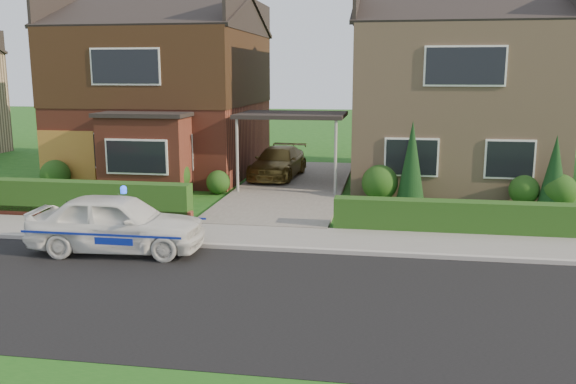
# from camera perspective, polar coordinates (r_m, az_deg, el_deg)

# --- Properties ---
(ground) EXTENTS (120.00, 120.00, 0.00)m
(ground) POSITION_cam_1_polar(r_m,az_deg,el_deg) (12.00, -7.94, -9.47)
(ground) COLOR #184913
(ground) RESTS_ON ground
(road) EXTENTS (60.00, 6.00, 0.02)m
(road) POSITION_cam_1_polar(r_m,az_deg,el_deg) (12.00, -7.94, -9.47)
(road) COLOR black
(road) RESTS_ON ground
(kerb) EXTENTS (60.00, 0.16, 0.12)m
(kerb) POSITION_cam_1_polar(r_m,az_deg,el_deg) (14.77, -4.45, -5.18)
(kerb) COLOR #9E9993
(kerb) RESTS_ON ground
(sidewalk) EXTENTS (60.00, 2.00, 0.10)m
(sidewalk) POSITION_cam_1_polar(r_m,az_deg,el_deg) (15.75, -3.54, -4.16)
(sidewalk) COLOR slate
(sidewalk) RESTS_ON ground
(driveway) EXTENTS (3.80, 12.00, 0.12)m
(driveway) POSITION_cam_1_polar(r_m,az_deg,el_deg) (22.36, 0.38, 0.47)
(driveway) COLOR #666059
(driveway) RESTS_ON ground
(house_left) EXTENTS (7.50, 9.53, 7.25)m
(house_left) POSITION_cam_1_polar(r_m,az_deg,el_deg) (26.27, -11.34, 10.07)
(house_left) COLOR brown
(house_left) RESTS_ON ground
(house_right) EXTENTS (7.50, 8.06, 7.25)m
(house_right) POSITION_cam_1_polar(r_m,az_deg,el_deg) (24.82, 15.05, 9.52)
(house_right) COLOR tan
(house_right) RESTS_ON ground
(carport_link) EXTENTS (3.80, 3.00, 2.77)m
(carport_link) POSITION_cam_1_polar(r_m,az_deg,el_deg) (21.98, 0.37, 7.11)
(carport_link) COLOR black
(carport_link) RESTS_ON ground
(garage_door) EXTENTS (2.20, 0.10, 2.10)m
(garage_door) POSITION_cam_1_polar(r_m,az_deg,el_deg) (23.94, -19.95, 2.90)
(garage_door) COLOR brown
(garage_door) RESTS_ON ground
(dwarf_wall) EXTENTS (7.70, 0.25, 0.36)m
(dwarf_wall) POSITION_cam_1_polar(r_m,az_deg,el_deg) (18.90, -20.12, -1.84)
(dwarf_wall) COLOR brown
(dwarf_wall) RESTS_ON ground
(hedge_left) EXTENTS (7.50, 0.55, 0.90)m
(hedge_left) POSITION_cam_1_polar(r_m,az_deg,el_deg) (19.07, -19.86, -2.27)
(hedge_left) COLOR #1A3812
(hedge_left) RESTS_ON ground
(hedge_right) EXTENTS (7.50, 0.55, 0.80)m
(hedge_right) POSITION_cam_1_polar(r_m,az_deg,el_deg) (16.77, 17.23, -3.89)
(hedge_right) COLOR #1A3812
(hedge_right) RESTS_ON ground
(shrub_left_far) EXTENTS (1.08, 1.08, 1.08)m
(shrub_left_far) POSITION_cam_1_polar(r_m,az_deg,el_deg) (23.74, -20.94, 1.53)
(shrub_left_far) COLOR #1A3812
(shrub_left_far) RESTS_ON ground
(shrub_left_mid) EXTENTS (1.32, 1.32, 1.32)m
(shrub_left_mid) POSITION_cam_1_polar(r_m,az_deg,el_deg) (21.63, -10.86, 1.51)
(shrub_left_mid) COLOR #1A3812
(shrub_left_mid) RESTS_ON ground
(shrub_left_near) EXTENTS (0.84, 0.84, 0.84)m
(shrub_left_near) POSITION_cam_1_polar(r_m,az_deg,el_deg) (21.46, -6.55, 0.92)
(shrub_left_near) COLOR #1A3812
(shrub_left_near) RESTS_ON ground
(shrub_right_near) EXTENTS (1.20, 1.20, 1.20)m
(shrub_right_near) POSITION_cam_1_polar(r_m,az_deg,el_deg) (20.43, 8.58, 0.86)
(shrub_right_near) COLOR #1A3812
(shrub_right_near) RESTS_ON ground
(shrub_right_mid) EXTENTS (0.96, 0.96, 0.96)m
(shrub_right_mid) POSITION_cam_1_polar(r_m,az_deg,el_deg) (21.01, 21.22, 0.17)
(shrub_right_mid) COLOR #1A3812
(shrub_right_mid) RESTS_ON ground
(shrub_right_far) EXTENTS (1.08, 1.08, 1.08)m
(shrub_right_far) POSITION_cam_1_polar(r_m,az_deg,el_deg) (20.94, 24.07, 0.09)
(shrub_right_far) COLOR #1A3812
(shrub_right_far) RESTS_ON ground
(conifer_a) EXTENTS (0.90, 0.90, 2.60)m
(conifer_a) POSITION_cam_1_polar(r_m,az_deg,el_deg) (20.13, 11.48, 2.63)
(conifer_a) COLOR black
(conifer_a) RESTS_ON ground
(conifer_b) EXTENTS (0.90, 0.90, 2.20)m
(conifer_b) POSITION_cam_1_polar(r_m,az_deg,el_deg) (20.80, 23.66, 1.62)
(conifer_b) COLOR black
(conifer_b) RESTS_ON ground
(police_car) EXTENTS (3.78, 4.21, 1.56)m
(police_car) POSITION_cam_1_polar(r_m,az_deg,el_deg) (14.93, -15.68, -2.85)
(police_car) COLOR silver
(police_car) RESTS_ON ground
(driveway_car) EXTENTS (1.99, 4.19, 1.18)m
(driveway_car) POSITION_cam_1_polar(r_m,az_deg,el_deg) (24.07, -0.93, 2.80)
(driveway_car) COLOR brown
(driveway_car) RESTS_ON driveway
(potted_plant_b) EXTENTS (0.55, 0.50, 0.82)m
(potted_plant_b) POSITION_cam_1_polar(r_m,az_deg,el_deg) (19.47, -16.70, -0.56)
(potted_plant_b) COLOR gray
(potted_plant_b) RESTS_ON ground
(potted_plant_c) EXTENTS (0.42, 0.42, 0.67)m
(potted_plant_c) POSITION_cam_1_polar(r_m,az_deg,el_deg) (19.16, -17.39, -1.02)
(potted_plant_c) COLOR gray
(potted_plant_c) RESTS_ON ground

